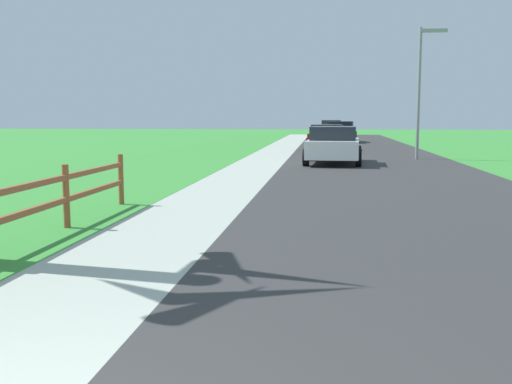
# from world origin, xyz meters

# --- Properties ---
(ground_plane) EXTENTS (120.00, 120.00, 0.00)m
(ground_plane) POSITION_xyz_m (0.00, 25.00, 0.00)
(ground_plane) COLOR #388F37
(road_asphalt) EXTENTS (7.00, 66.00, 0.01)m
(road_asphalt) POSITION_xyz_m (3.50, 27.00, 0.00)
(road_asphalt) COLOR #323232
(road_asphalt) RESTS_ON ground
(curb_concrete) EXTENTS (6.00, 66.00, 0.01)m
(curb_concrete) POSITION_xyz_m (-3.00, 27.00, 0.00)
(curb_concrete) COLOR #A7B2A3
(curb_concrete) RESTS_ON ground
(grass_verge) EXTENTS (5.00, 66.00, 0.00)m
(grass_verge) POSITION_xyz_m (-4.50, 27.00, 0.01)
(grass_verge) COLOR #388F37
(grass_verge) RESTS_ON ground
(parked_suv_white) EXTENTS (2.33, 4.66, 1.46)m
(parked_suv_white) POSITION_xyz_m (1.94, 21.59, 0.75)
(parked_suv_white) COLOR white
(parked_suv_white) RESTS_ON ground
(parked_car_red) EXTENTS (2.28, 4.48, 1.39)m
(parked_car_red) POSITION_xyz_m (1.70, 31.91, 0.72)
(parked_car_red) COLOR maroon
(parked_car_red) RESTS_ON ground
(parked_car_black) EXTENTS (2.36, 4.83, 1.50)m
(parked_car_black) POSITION_xyz_m (2.74, 41.75, 0.77)
(parked_car_black) COLOR black
(parked_car_black) RESTS_ON ground
(parked_car_beige) EXTENTS (2.23, 4.43, 1.51)m
(parked_car_beige) POSITION_xyz_m (2.13, 52.62, 0.77)
(parked_car_beige) COLOR #C6B793
(parked_car_beige) RESTS_ON ground
(street_lamp) EXTENTS (1.17, 0.20, 5.61)m
(street_lamp) POSITION_xyz_m (5.70, 24.55, 3.39)
(street_lamp) COLOR gray
(street_lamp) RESTS_ON ground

